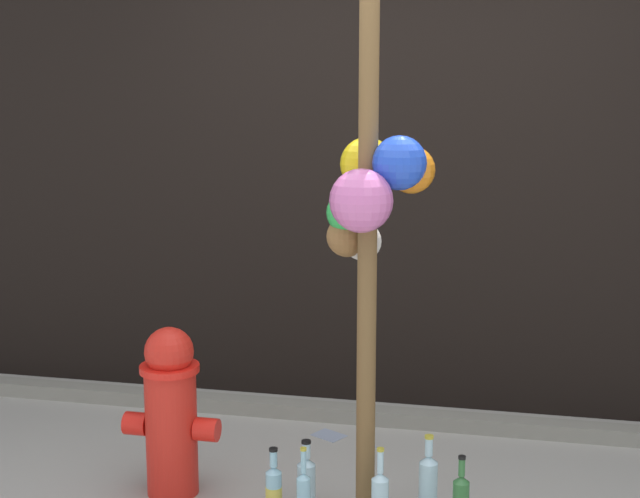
% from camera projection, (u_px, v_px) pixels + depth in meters
% --- Properties ---
extents(building_wall, '(10.00, 0.20, 3.10)m').
position_uv_depth(building_wall, '(402.00, 127.00, 4.95)').
color(building_wall, black).
rests_on(building_wall, ground_plane).
extents(curb_strip, '(8.00, 0.12, 0.08)m').
position_uv_depth(curb_strip, '(387.00, 417.00, 4.82)').
color(curb_strip, gray).
rests_on(curb_strip, ground_plane).
extents(memorial_post, '(0.48, 0.51, 2.91)m').
position_uv_depth(memorial_post, '(370.00, 141.00, 3.54)').
color(memorial_post, brown).
rests_on(memorial_post, ground_plane).
extents(fire_hydrant, '(0.43, 0.26, 0.75)m').
position_uv_depth(fire_hydrant, '(171.00, 411.00, 3.95)').
color(fire_hydrant, red).
rests_on(fire_hydrant, ground_plane).
extents(bottle_1, '(0.08, 0.08, 0.30)m').
position_uv_depth(bottle_1, '(306.00, 480.00, 3.86)').
color(bottle_1, '#B2DBEA').
rests_on(bottle_1, ground_plane).
extents(bottle_2, '(0.08, 0.08, 0.37)m').
position_uv_depth(bottle_2, '(428.00, 485.00, 3.74)').
color(bottle_2, '#B2DBEA').
rests_on(bottle_2, ground_plane).
extents(bottle_3, '(0.06, 0.06, 0.34)m').
position_uv_depth(bottle_3, '(304.00, 496.00, 3.69)').
color(bottle_3, '#93CCE0').
rests_on(bottle_3, ground_plane).
extents(bottle_4, '(0.07, 0.07, 0.30)m').
position_uv_depth(bottle_4, '(274.00, 490.00, 3.78)').
color(bottle_4, '#93CCE0').
rests_on(bottle_4, ground_plane).
extents(litter_1, '(0.19, 0.18, 0.01)m').
position_uv_depth(litter_1, '(329.00, 435.00, 4.66)').
color(litter_1, '#8C99B2').
rests_on(litter_1, ground_plane).
extents(litter_2, '(0.08, 0.11, 0.01)m').
position_uv_depth(litter_2, '(370.00, 444.00, 4.55)').
color(litter_2, '#8C99B2').
rests_on(litter_2, ground_plane).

